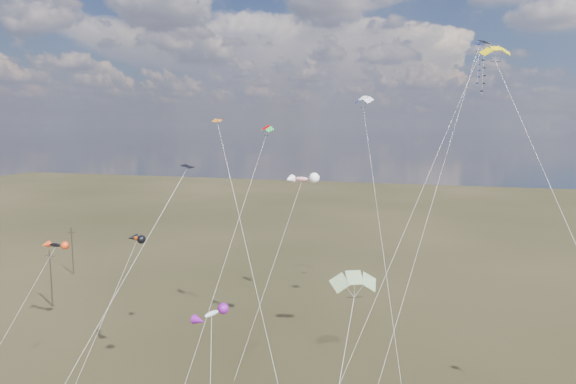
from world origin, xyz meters
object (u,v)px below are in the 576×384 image
(utility_pole_far, at_px, (72,251))
(diamond_black_high, at_px, (474,86))
(utility_pole_near, at_px, (51,278))
(parafoil_yellow, at_px, (497,51))
(novelty_black_orange, at_px, (55,245))

(utility_pole_far, distance_m, diamond_black_high, 68.44)
(utility_pole_near, xyz_separation_m, parafoil_yellow, (55.37, -10.08, 27.05))
(utility_pole_far, relative_size, parafoil_yellow, 0.25)
(parafoil_yellow, bearing_deg, novelty_black_orange, 175.80)
(diamond_black_high, bearing_deg, novelty_black_orange, -171.90)
(utility_pole_far, relative_size, diamond_black_high, 0.24)
(utility_pole_near, bearing_deg, utility_pole_far, 119.74)
(utility_pole_far, height_order, parafoil_yellow, parafoil_yellow)
(diamond_black_high, bearing_deg, utility_pole_near, -179.76)
(diamond_black_high, height_order, parafoil_yellow, diamond_black_high)
(utility_pole_near, distance_m, parafoil_yellow, 62.44)
(utility_pole_far, bearing_deg, novelty_black_orange, -54.10)
(utility_pole_far, bearing_deg, diamond_black_high, -12.48)
(diamond_black_high, xyz_separation_m, novelty_black_orange, (-47.38, -6.74, -18.36))
(diamond_black_high, distance_m, novelty_black_orange, 51.26)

